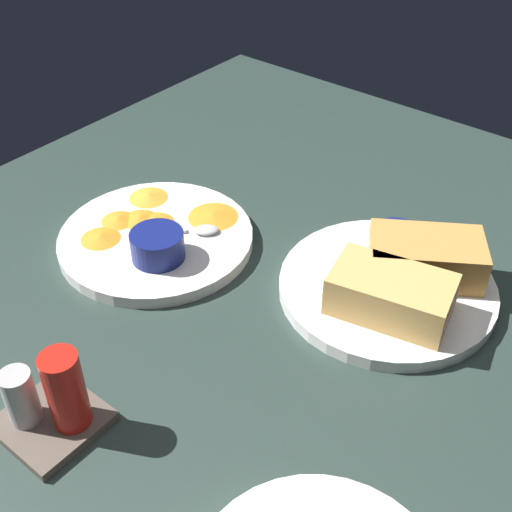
{
  "coord_description": "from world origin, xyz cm",
  "views": [
    {
      "loc": [
        -30.54,
        46.14,
        52.21
      ],
      "look_at": [
        8.4,
        -2.21,
        3.0
      ],
      "focal_mm": 46.68,
      "sensor_mm": 36.0,
      "label": 1
    }
  ],
  "objects_px": {
    "plate_sandwich_main": "(387,288)",
    "spoon_by_dark_ramekin": "(378,274)",
    "plate_chips_companion": "(156,239)",
    "ramekin_light_gravy": "(157,245)",
    "sandwich_half_far": "(426,257)",
    "spoon_by_gravy_ramekin": "(196,230)",
    "sandwich_half_near": "(391,294)",
    "condiment_caddy": "(51,402)",
    "ramekin_dark_sauce": "(396,242)"
  },
  "relations": [
    {
      "from": "plate_sandwich_main",
      "to": "spoon_by_dark_ramekin",
      "type": "xyz_separation_m",
      "value": [
        0.01,
        -0.0,
        0.01
      ]
    },
    {
      "from": "plate_chips_companion",
      "to": "ramekin_light_gravy",
      "type": "relative_size",
      "value": 3.81
    },
    {
      "from": "sandwich_half_far",
      "to": "plate_chips_companion",
      "type": "height_order",
      "value": "sandwich_half_far"
    },
    {
      "from": "spoon_by_dark_ramekin",
      "to": "spoon_by_gravy_ramekin",
      "type": "xyz_separation_m",
      "value": [
        0.23,
        0.07,
        0.0
      ]
    },
    {
      "from": "plate_sandwich_main",
      "to": "plate_chips_companion",
      "type": "bearing_deg",
      "value": 20.18
    },
    {
      "from": "sandwich_half_near",
      "to": "spoon_by_dark_ramekin",
      "type": "height_order",
      "value": "sandwich_half_near"
    },
    {
      "from": "plate_sandwich_main",
      "to": "condiment_caddy",
      "type": "height_order",
      "value": "condiment_caddy"
    },
    {
      "from": "plate_sandwich_main",
      "to": "ramekin_dark_sauce",
      "type": "relative_size",
      "value": 4.03
    },
    {
      "from": "plate_chips_companion",
      "to": "condiment_caddy",
      "type": "distance_m",
      "value": 0.29
    },
    {
      "from": "sandwich_half_near",
      "to": "sandwich_half_far",
      "type": "relative_size",
      "value": 0.96
    },
    {
      "from": "plate_chips_companion",
      "to": "ramekin_dark_sauce",
      "type": "bearing_deg",
      "value": -148.95
    },
    {
      "from": "plate_sandwich_main",
      "to": "ramekin_light_gravy",
      "type": "distance_m",
      "value": 0.28
    },
    {
      "from": "plate_sandwich_main",
      "to": "ramekin_light_gravy",
      "type": "xyz_separation_m",
      "value": [
        0.24,
        0.13,
        0.03
      ]
    },
    {
      "from": "ramekin_light_gravy",
      "to": "ramekin_dark_sauce",
      "type": "bearing_deg",
      "value": -139.84
    },
    {
      "from": "ramekin_light_gravy",
      "to": "spoon_by_gravy_ramekin",
      "type": "xyz_separation_m",
      "value": [
        -0.0,
        -0.07,
        -0.02
      ]
    },
    {
      "from": "spoon_by_dark_ramekin",
      "to": "condiment_caddy",
      "type": "relative_size",
      "value": 1.05
    },
    {
      "from": "sandwich_half_near",
      "to": "spoon_by_gravy_ramekin",
      "type": "distance_m",
      "value": 0.27
    },
    {
      "from": "plate_sandwich_main",
      "to": "spoon_by_gravy_ramekin",
      "type": "bearing_deg",
      "value": 15.83
    },
    {
      "from": "sandwich_half_near",
      "to": "ramekin_dark_sauce",
      "type": "xyz_separation_m",
      "value": [
        0.05,
        -0.09,
        -0.01
      ]
    },
    {
      "from": "ramekin_dark_sauce",
      "to": "spoon_by_gravy_ramekin",
      "type": "xyz_separation_m",
      "value": [
        0.22,
        0.12,
        -0.01
      ]
    },
    {
      "from": "ramekin_dark_sauce",
      "to": "spoon_by_gravy_ramekin",
      "type": "height_order",
      "value": "ramekin_dark_sauce"
    },
    {
      "from": "sandwich_half_far",
      "to": "spoon_by_dark_ramekin",
      "type": "relative_size",
      "value": 1.51
    },
    {
      "from": "sandwich_half_near",
      "to": "condiment_caddy",
      "type": "height_order",
      "value": "condiment_caddy"
    },
    {
      "from": "spoon_by_gravy_ramekin",
      "to": "condiment_caddy",
      "type": "bearing_deg",
      "value": 107.56
    },
    {
      "from": "sandwich_half_far",
      "to": "ramekin_dark_sauce",
      "type": "relative_size",
      "value": 2.39
    },
    {
      "from": "sandwich_half_far",
      "to": "plate_chips_companion",
      "type": "relative_size",
      "value": 0.6
    },
    {
      "from": "sandwich_half_far",
      "to": "spoon_by_dark_ramekin",
      "type": "bearing_deg",
      "value": 46.67
    },
    {
      "from": "condiment_caddy",
      "to": "ramekin_light_gravy",
      "type": "bearing_deg",
      "value": -67.6
    },
    {
      "from": "spoon_by_gravy_ramekin",
      "to": "ramekin_dark_sauce",
      "type": "bearing_deg",
      "value": -151.14
    },
    {
      "from": "ramekin_dark_sauce",
      "to": "plate_sandwich_main",
      "type": "bearing_deg",
      "value": 111.57
    },
    {
      "from": "plate_sandwich_main",
      "to": "sandwich_half_far",
      "type": "bearing_deg",
      "value": -119.43
    },
    {
      "from": "plate_chips_companion",
      "to": "ramekin_light_gravy",
      "type": "xyz_separation_m",
      "value": [
        -0.04,
        0.03,
        0.03
      ]
    },
    {
      "from": "ramekin_light_gravy",
      "to": "spoon_by_gravy_ramekin",
      "type": "relative_size",
      "value": 0.78
    },
    {
      "from": "plate_sandwich_main",
      "to": "sandwich_half_far",
      "type": "relative_size",
      "value": 1.68
    },
    {
      "from": "sandwich_half_near",
      "to": "ramekin_light_gravy",
      "type": "distance_m",
      "value": 0.28
    },
    {
      "from": "sandwich_half_near",
      "to": "plate_chips_companion",
      "type": "xyz_separation_m",
      "value": [
        0.3,
        0.06,
        -0.03
      ]
    },
    {
      "from": "sandwich_half_near",
      "to": "ramekin_light_gravy",
      "type": "height_order",
      "value": "sandwich_half_near"
    },
    {
      "from": "ramekin_light_gravy",
      "to": "spoon_by_gravy_ramekin",
      "type": "bearing_deg",
      "value": -91.13
    },
    {
      "from": "plate_sandwich_main",
      "to": "spoon_by_gravy_ramekin",
      "type": "distance_m",
      "value": 0.25
    },
    {
      "from": "sandwich_half_far",
      "to": "ramekin_light_gravy",
      "type": "bearing_deg",
      "value": 33.46
    },
    {
      "from": "sandwich_half_near",
      "to": "condiment_caddy",
      "type": "xyz_separation_m",
      "value": [
        0.17,
        0.32,
        -0.01
      ]
    },
    {
      "from": "condiment_caddy",
      "to": "spoon_by_dark_ramekin",
      "type": "bearing_deg",
      "value": -109.98
    },
    {
      "from": "ramekin_dark_sauce",
      "to": "ramekin_light_gravy",
      "type": "height_order",
      "value": "ramekin_light_gravy"
    },
    {
      "from": "sandwich_half_near",
      "to": "ramekin_dark_sauce",
      "type": "bearing_deg",
      "value": -64.31
    },
    {
      "from": "plate_chips_companion",
      "to": "spoon_by_gravy_ramekin",
      "type": "bearing_deg",
      "value": -138.28
    },
    {
      "from": "spoon_by_gravy_ramekin",
      "to": "ramekin_light_gravy",
      "type": "bearing_deg",
      "value": 88.87
    },
    {
      "from": "ramekin_dark_sauce",
      "to": "spoon_by_dark_ramekin",
      "type": "xyz_separation_m",
      "value": [
        -0.01,
        0.05,
        -0.01
      ]
    },
    {
      "from": "spoon_by_dark_ramekin",
      "to": "condiment_caddy",
      "type": "height_order",
      "value": "condiment_caddy"
    },
    {
      "from": "ramekin_light_gravy",
      "to": "plate_chips_companion",
      "type": "bearing_deg",
      "value": -39.81
    },
    {
      "from": "plate_sandwich_main",
      "to": "sandwich_half_near",
      "type": "height_order",
      "value": "sandwich_half_near"
    }
  ]
}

